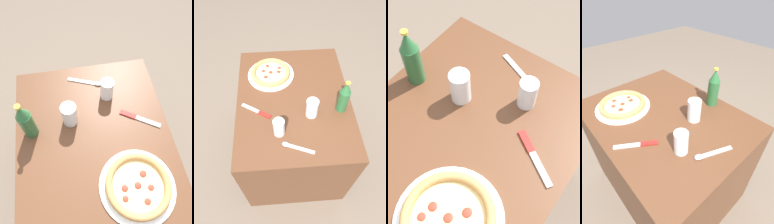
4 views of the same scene
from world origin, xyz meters
The scene contains 8 objects.
ground_plane centered at (0.00, 0.00, 0.00)m, with size 8.00×8.00×0.00m, color #6B5B4C.
table centered at (0.00, 0.00, 0.38)m, with size 0.99×0.76×0.77m.
pizza_pepperoni centered at (-0.23, -0.15, 0.79)m, with size 0.33×0.33×0.04m.
glass_iced_tea centered at (0.27, -0.11, 0.82)m, with size 0.07×0.07×0.12m.
glass_water centered at (0.15, 0.10, 0.83)m, with size 0.08×0.08×0.13m.
beer_bottle centered at (0.11, 0.30, 0.88)m, with size 0.07×0.07×0.24m.
knife centered at (0.10, -0.24, 0.77)m, with size 0.14×0.19×0.01m.
spoon centered at (0.37, -0.03, 0.77)m, with size 0.10×0.19×0.01m.
Camera 1 is at (-0.39, 0.06, 1.75)m, focal length 35.00 mm.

